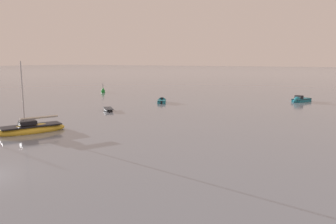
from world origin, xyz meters
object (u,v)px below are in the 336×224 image
at_px(motorboat_moored_0, 299,100).
at_px(motorboat_moored_1, 162,101).
at_px(channel_buoy, 103,91).
at_px(sailboat_moored_0, 31,129).
at_px(rowboat_moored_0, 108,110).

xyz_separation_m(motorboat_moored_0, motorboat_moored_1, (-21.98, -12.72, -0.08)).
relative_size(motorboat_moored_1, channel_buoy, 1.85).
height_order(sailboat_moored_0, channel_buoy, sailboat_moored_0).
bearing_deg(motorboat_moored_0, sailboat_moored_0, -4.53).
relative_size(rowboat_moored_0, motorboat_moored_0, 0.69).
relative_size(sailboat_moored_0, motorboat_moored_0, 1.57).
relative_size(sailboat_moored_0, motorboat_moored_1, 1.86).
height_order(rowboat_moored_0, sailboat_moored_0, sailboat_moored_0).
bearing_deg(sailboat_moored_0, motorboat_moored_1, -153.31).
height_order(rowboat_moored_0, channel_buoy, channel_buoy).
bearing_deg(motorboat_moored_1, rowboat_moored_0, 142.59).
height_order(motorboat_moored_0, channel_buoy, channel_buoy).
distance_m(sailboat_moored_0, motorboat_moored_1, 28.66).
bearing_deg(sailboat_moored_0, motorboat_moored_0, 178.31).
height_order(sailboat_moored_0, motorboat_moored_1, sailboat_moored_0).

